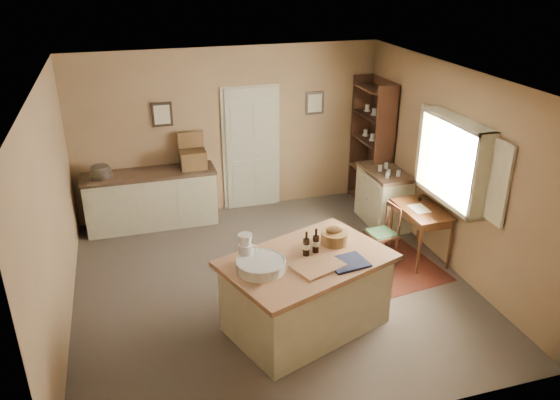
{
  "coord_description": "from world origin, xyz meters",
  "views": [
    {
      "loc": [
        -1.63,
        -5.9,
        3.97
      ],
      "look_at": [
        0.15,
        0.1,
        1.15
      ],
      "focal_mm": 35.0,
      "sensor_mm": 36.0,
      "label": 1
    }
  ],
  "objects_px": {
    "writing_desk": "(422,215)",
    "desk_chair": "(381,234)",
    "shelving_unit": "(374,144)",
    "right_cabinet": "(383,196)",
    "sideboard": "(152,197)",
    "work_island": "(305,291)"
  },
  "relations": [
    {
      "from": "writing_desk",
      "to": "desk_chair",
      "type": "bearing_deg",
      "value": 172.24
    },
    {
      "from": "shelving_unit",
      "to": "desk_chair",
      "type": "bearing_deg",
      "value": -111.18
    },
    {
      "from": "desk_chair",
      "to": "right_cabinet",
      "type": "xyz_separation_m",
      "value": [
        0.55,
        1.08,
        0.05
      ]
    },
    {
      "from": "sideboard",
      "to": "writing_desk",
      "type": "bearing_deg",
      "value": -30.79
    },
    {
      "from": "sideboard",
      "to": "shelving_unit",
      "type": "relative_size",
      "value": 0.95
    },
    {
      "from": "writing_desk",
      "to": "work_island",
      "type": "bearing_deg",
      "value": -152.77
    },
    {
      "from": "writing_desk",
      "to": "right_cabinet",
      "type": "distance_m",
      "value": 1.17
    },
    {
      "from": "sideboard",
      "to": "desk_chair",
      "type": "bearing_deg",
      "value": -34.27
    },
    {
      "from": "desk_chair",
      "to": "shelving_unit",
      "type": "distance_m",
      "value": 2.08
    },
    {
      "from": "writing_desk",
      "to": "right_cabinet",
      "type": "bearing_deg",
      "value": 90.01
    },
    {
      "from": "sideboard",
      "to": "work_island",
      "type": "bearing_deg",
      "value": -65.13
    },
    {
      "from": "work_island",
      "to": "right_cabinet",
      "type": "relative_size",
      "value": 2.09
    },
    {
      "from": "writing_desk",
      "to": "shelving_unit",
      "type": "distance_m",
      "value": 1.96
    },
    {
      "from": "writing_desk",
      "to": "shelving_unit",
      "type": "bearing_deg",
      "value": 85.33
    },
    {
      "from": "desk_chair",
      "to": "shelving_unit",
      "type": "bearing_deg",
      "value": 61.32
    },
    {
      "from": "sideboard",
      "to": "shelving_unit",
      "type": "distance_m",
      "value": 3.75
    },
    {
      "from": "sideboard",
      "to": "desk_chair",
      "type": "height_order",
      "value": "sideboard"
    },
    {
      "from": "desk_chair",
      "to": "right_cabinet",
      "type": "height_order",
      "value": "right_cabinet"
    },
    {
      "from": "sideboard",
      "to": "desk_chair",
      "type": "relative_size",
      "value": 2.53
    },
    {
      "from": "sideboard",
      "to": "desk_chair",
      "type": "distance_m",
      "value": 3.61
    },
    {
      "from": "work_island",
      "to": "shelving_unit",
      "type": "relative_size",
      "value": 0.98
    },
    {
      "from": "work_island",
      "to": "right_cabinet",
      "type": "bearing_deg",
      "value": 26.71
    }
  ]
}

